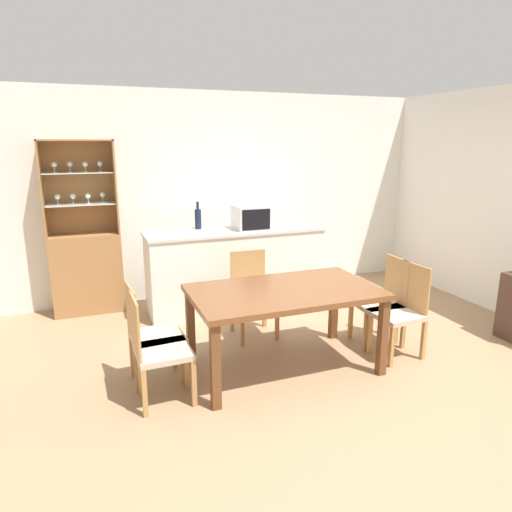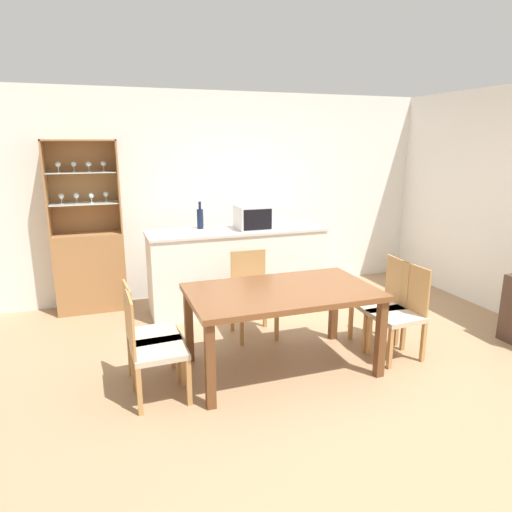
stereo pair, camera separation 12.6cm
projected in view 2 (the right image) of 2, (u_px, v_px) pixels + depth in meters
ground_plane at (332, 379)px, 3.84m from camera, size 18.00×18.00×0.00m
wall_back at (239, 194)px, 5.94m from camera, size 6.80×0.06×2.55m
kitchen_counter at (237, 269)px, 5.41m from camera, size 2.08×0.59×0.95m
display_cabinet at (90, 260)px, 5.32m from camera, size 0.78×0.37×1.97m
dining_table at (282, 299)px, 3.88m from camera, size 1.59×0.93×0.73m
dining_chair_head_far at (252, 295)px, 4.66m from camera, size 0.42×0.42×0.86m
dining_chair_side_left_near at (153, 348)px, 3.45m from camera, size 0.42×0.42×0.86m
dining_chair_side_right_near at (400, 313)px, 4.17m from camera, size 0.43×0.43×0.86m
dining_chair_side_left_far at (149, 334)px, 3.71m from camera, size 0.43×0.43×0.86m
dining_chair_side_right_far at (382, 303)px, 4.42m from camera, size 0.43×0.43×0.86m
microwave at (258, 217)px, 5.32m from camera, size 0.52×0.37×0.27m
wine_bottle at (200, 218)px, 5.31m from camera, size 0.07×0.07×0.32m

